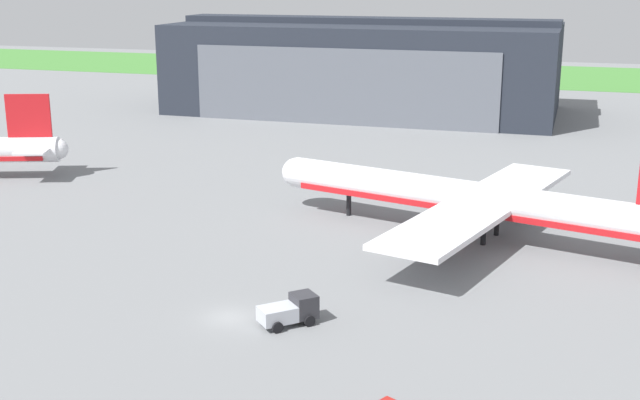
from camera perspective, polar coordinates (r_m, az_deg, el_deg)
ground_plane at (r=69.20m, az=-6.15°, el=-7.99°), size 440.00×440.00×0.00m
grass_field_strip at (r=239.92m, az=11.08°, el=8.46°), size 440.00×56.00×0.08m
maintenance_hangar at (r=171.28m, az=3.15°, el=9.08°), size 75.60×35.88×18.74m
airliner_far_right at (r=89.35m, az=10.69°, el=-0.02°), size 47.04×39.29×12.25m
fuel_bowser at (r=67.18m, az=-2.04°, el=-7.54°), size 4.78×4.73×2.35m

